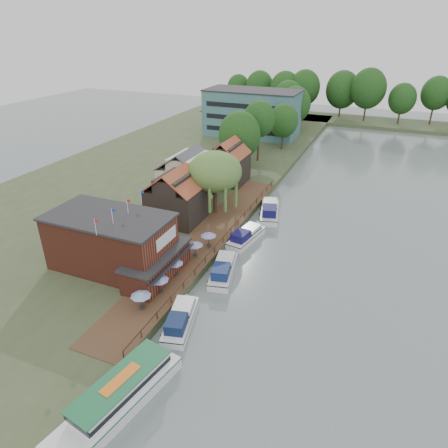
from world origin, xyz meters
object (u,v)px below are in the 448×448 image
at_px(umbrella_1, 160,285).
at_px(cruiser_1, 223,267).
at_px(cottage_a, 176,196).
at_px(umbrella_3, 195,249).
at_px(cottage_b, 188,173).
at_px(cottage_c, 228,161).
at_px(cruiser_0, 180,317).
at_px(tour_boat, 117,396).
at_px(hotel_block, 252,113).
at_px(cruiser_3, 270,209).
at_px(swan, 146,350).
at_px(willow, 215,183).
at_px(umbrella_4, 209,240).
at_px(umbrella_2, 175,268).
at_px(pub, 124,244).
at_px(umbrella_0, 141,301).
at_px(cruiser_2, 246,234).

relative_size(umbrella_1, cruiser_1, 0.25).
distance_m(cottage_a, umbrella_3, 12.35).
relative_size(cottage_b, cottage_c, 1.13).
distance_m(cruiser_0, tour_boat, 11.31).
height_order(hotel_block, umbrella_1, hotel_block).
relative_size(cruiser_3, swan, 22.88).
relative_size(umbrella_3, cruiser_0, 0.26).
distance_m(willow, umbrella_4, 12.32).
bearing_deg(hotel_block, cottage_c, -77.80).
xyz_separation_m(umbrella_2, umbrella_4, (0.85, 8.09, 0.00)).
bearing_deg(umbrella_4, willow, 109.31).
height_order(pub, cruiser_3, pub).
xyz_separation_m(willow, tour_boat, (7.36, -36.99, -4.79)).
height_order(hotel_block, tour_boat, hotel_block).
bearing_deg(cruiser_3, umbrella_3, -119.36).
xyz_separation_m(hotel_block, swan, (17.50, -81.52, -6.93)).
height_order(willow, cruiser_1, willow).
bearing_deg(cottage_a, cottage_c, 86.99).
distance_m(willow, umbrella_3, 15.02).
height_order(umbrella_4, cruiser_3, umbrella_4).
bearing_deg(willow, cruiser_1, -62.61).
bearing_deg(umbrella_0, hotel_block, 100.51).
bearing_deg(umbrella_2, umbrella_4, 83.99).
height_order(cottage_a, cruiser_1, cottage_a).
xyz_separation_m(cruiser_2, swan, (-1.42, -25.15, -0.86)).
height_order(pub, umbrella_2, pub).
bearing_deg(umbrella_1, cottage_a, 113.05).
bearing_deg(cottage_c, cruiser_0, -74.81).
xyz_separation_m(cottage_a, umbrella_2, (7.51, -14.11, -2.96)).
xyz_separation_m(umbrella_3, umbrella_4, (0.58, 3.10, 0.00)).
bearing_deg(umbrella_4, umbrella_1, -93.60).
xyz_separation_m(umbrella_0, umbrella_3, (0.44, 12.11, 0.00)).
bearing_deg(umbrella_2, cruiser_0, -57.06).
xyz_separation_m(cruiser_0, cruiser_1, (0.52, 10.65, 0.06)).
bearing_deg(cruiser_3, cottage_a, -158.05).
bearing_deg(umbrella_1, swan, -69.27).
bearing_deg(cruiser_3, umbrella_2, -117.00).
distance_m(cottage_a, cruiser_2, 12.63).
bearing_deg(cottage_b, cruiser_1, -52.65).
height_order(umbrella_0, umbrella_3, same).
distance_m(umbrella_1, cruiser_2, 18.09).
xyz_separation_m(cottage_b, willow, (7.50, -5.00, 0.96)).
bearing_deg(umbrella_1, cottage_c, 100.17).
bearing_deg(tour_boat, willow, 111.66).
bearing_deg(cottage_c, swan, -77.95).
relative_size(cottage_c, cruiser_0, 0.95).
bearing_deg(umbrella_2, cruiser_3, 77.84).
xyz_separation_m(cottage_b, umbrella_3, (10.78, -19.12, -2.96)).
bearing_deg(cottage_c, umbrella_0, -81.05).
distance_m(umbrella_0, umbrella_3, 12.12).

